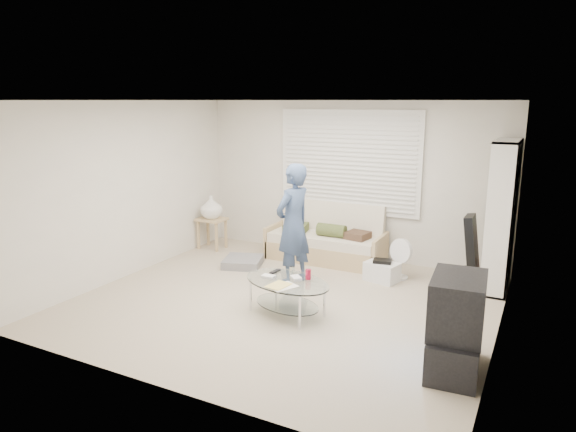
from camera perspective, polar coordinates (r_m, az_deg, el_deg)
The scene contains 13 objects.
ground at distance 6.59m, azimuth -0.45°, elevation -9.54°, with size 5.00×5.00×0.00m, color tan.
room_shell at distance 6.59m, azimuth 1.46°, elevation 5.15°, with size 5.02×4.52×2.51m.
window_blinds at distance 8.17m, azimuth 6.73°, elevation 5.98°, with size 2.32×0.08×1.62m.
futon_sofa at distance 8.19m, azimuth 4.27°, elevation -2.90°, with size 1.85×0.75×0.91m.
grey_floor_pillow at distance 7.97m, azimuth -5.02°, elevation -5.10°, with size 0.56×0.56×0.13m, color slate.
side_table at distance 8.81m, azimuth -8.51°, elevation 0.73°, with size 0.47×0.38×0.93m.
bookshelf at distance 7.31m, azimuth 22.57°, elevation -0.05°, with size 0.32×0.84×2.01m.
guitar_case at distance 7.35m, azimuth 19.67°, elevation -4.29°, with size 0.36×0.37×0.99m.
floor_fan at distance 7.50m, azimuth 12.40°, elevation -4.26°, with size 0.37×0.24×0.59m.
storage_bin at distance 7.40m, azimuth 10.40°, elevation -6.05°, with size 0.51×0.41×0.31m.
tv_unit at distance 5.13m, azimuth 18.14°, elevation -11.46°, with size 0.53×0.89×0.93m.
coffee_table at distance 6.13m, azimuth -0.10°, elevation -7.91°, with size 1.27×0.98×0.54m.
standing_person at distance 7.00m, azimuth 0.57°, elevation -0.97°, with size 0.61×0.40×1.68m, color #374570.
Camera 1 is at (2.83, -5.40, 2.50)m, focal length 32.00 mm.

